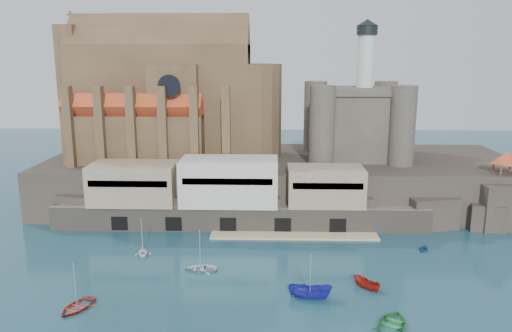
{
  "coord_description": "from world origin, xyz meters",
  "views": [
    {
      "loc": [
        -2.36,
        -66.85,
        31.78
      ],
      "look_at": [
        -5.24,
        32.0,
        9.8
      ],
      "focal_mm": 35.0,
      "sensor_mm": 36.0,
      "label": 1
    }
  ],
  "objects_px": {
    "castle_keep": "(356,119)",
    "boat_2": "(310,298)",
    "pavilion": "(507,159)",
    "church": "(171,101)",
    "boat_0": "(77,309)"
  },
  "relations": [
    {
      "from": "castle_keep",
      "to": "boat_2",
      "type": "bearing_deg",
      "value": -105.68
    },
    {
      "from": "church",
      "to": "boat_2",
      "type": "height_order",
      "value": "church"
    },
    {
      "from": "church",
      "to": "pavilion",
      "type": "relative_size",
      "value": 7.34
    },
    {
      "from": "castle_keep",
      "to": "pavilion",
      "type": "height_order",
      "value": "castle_keep"
    },
    {
      "from": "pavilion",
      "to": "castle_keep",
      "type": "bearing_deg",
      "value": 149.82
    },
    {
      "from": "pavilion",
      "to": "boat_2",
      "type": "height_order",
      "value": "pavilion"
    },
    {
      "from": "church",
      "to": "boat_0",
      "type": "xyz_separation_m",
      "value": [
        -2.93,
        -50.93,
        -22.13
      ]
    },
    {
      "from": "church",
      "to": "boat_2",
      "type": "bearing_deg",
      "value": -60.03
    },
    {
      "from": "castle_keep",
      "to": "pavilion",
      "type": "bearing_deg",
      "value": -30.18
    },
    {
      "from": "boat_2",
      "to": "boat_0",
      "type": "bearing_deg",
      "value": 103.86
    },
    {
      "from": "pavilion",
      "to": "boat_2",
      "type": "distance_m",
      "value": 51.55
    },
    {
      "from": "castle_keep",
      "to": "boat_2",
      "type": "height_order",
      "value": "castle_keep"
    },
    {
      "from": "boat_0",
      "to": "boat_2",
      "type": "bearing_deg",
      "value": 29.03
    },
    {
      "from": "church",
      "to": "boat_0",
      "type": "bearing_deg",
      "value": -93.29
    },
    {
      "from": "castle_keep",
      "to": "boat_0",
      "type": "bearing_deg",
      "value": -130.69
    }
  ]
}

